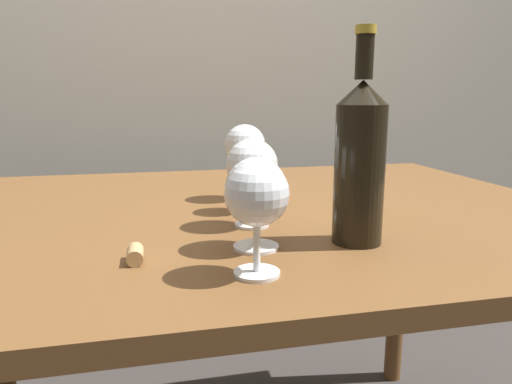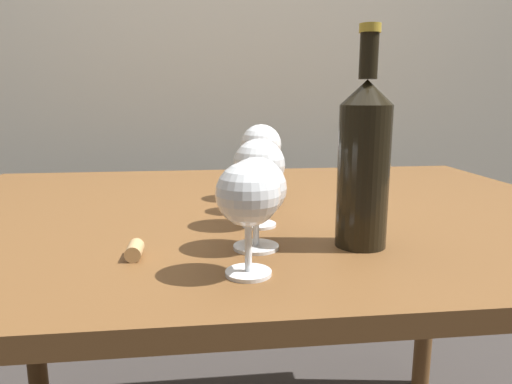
{
  "view_description": "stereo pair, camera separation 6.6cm",
  "coord_description": "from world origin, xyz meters",
  "px_view_note": "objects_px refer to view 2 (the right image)",
  "views": [
    {
      "loc": [
        -0.17,
        -0.89,
        0.96
      ],
      "look_at": [
        -0.03,
        -0.26,
        0.83
      ],
      "focal_mm": 32.53,
      "sensor_mm": 36.0,
      "label": 1
    },
    {
      "loc": [
        -0.1,
        -0.9,
        0.96
      ],
      "look_at": [
        -0.03,
        -0.26,
        0.83
      ],
      "focal_mm": 32.53,
      "sensor_mm": 36.0,
      "label": 2
    }
  ],
  "objects_px": {
    "wine_glass_cabernet": "(256,169)",
    "cork": "(135,250)",
    "wine_bottle": "(364,161)",
    "wine_glass_merlot": "(261,146)",
    "wine_glass_amber": "(259,166)",
    "wine_glass_white": "(256,190)",
    "wine_glass_chardonnay": "(248,197)"
  },
  "relations": [
    {
      "from": "wine_glass_white",
      "to": "wine_glass_chardonnay",
      "type": "bearing_deg",
      "value": -102.09
    },
    {
      "from": "wine_glass_cabernet",
      "to": "cork",
      "type": "relative_size",
      "value": 2.96
    },
    {
      "from": "wine_glass_white",
      "to": "wine_bottle",
      "type": "height_order",
      "value": "wine_bottle"
    },
    {
      "from": "wine_bottle",
      "to": "cork",
      "type": "relative_size",
      "value": 7.5
    },
    {
      "from": "wine_glass_cabernet",
      "to": "wine_glass_merlot",
      "type": "bearing_deg",
      "value": 77.86
    },
    {
      "from": "wine_glass_amber",
      "to": "wine_glass_cabernet",
      "type": "bearing_deg",
      "value": 86.16
    },
    {
      "from": "wine_glass_white",
      "to": "cork",
      "type": "height_order",
      "value": "wine_glass_white"
    },
    {
      "from": "wine_glass_white",
      "to": "wine_glass_amber",
      "type": "height_order",
      "value": "wine_glass_amber"
    },
    {
      "from": "wine_glass_cabernet",
      "to": "wine_bottle",
      "type": "relative_size",
      "value": 0.39
    },
    {
      "from": "wine_glass_amber",
      "to": "wine_glass_cabernet",
      "type": "xyz_separation_m",
      "value": [
        0.01,
        0.1,
        -0.02
      ]
    },
    {
      "from": "wine_glass_cabernet",
      "to": "wine_glass_merlot",
      "type": "distance_m",
      "value": 0.12
    },
    {
      "from": "wine_glass_amber",
      "to": "wine_glass_cabernet",
      "type": "relative_size",
      "value": 1.21
    },
    {
      "from": "wine_bottle",
      "to": "wine_glass_white",
      "type": "bearing_deg",
      "value": 178.52
    },
    {
      "from": "wine_glass_amber",
      "to": "wine_bottle",
      "type": "height_order",
      "value": "wine_bottle"
    },
    {
      "from": "wine_glass_amber",
      "to": "wine_glass_chardonnay",
      "type": "bearing_deg",
      "value": -100.53
    },
    {
      "from": "wine_glass_amber",
      "to": "wine_glass_merlot",
      "type": "relative_size",
      "value": 0.93
    },
    {
      "from": "wine_glass_chardonnay",
      "to": "wine_glass_cabernet",
      "type": "xyz_separation_m",
      "value": [
        0.05,
        0.32,
        -0.02
      ]
    },
    {
      "from": "wine_glass_white",
      "to": "wine_glass_merlot",
      "type": "distance_m",
      "value": 0.34
    },
    {
      "from": "wine_glass_chardonnay",
      "to": "cork",
      "type": "relative_size",
      "value": 3.41
    },
    {
      "from": "wine_bottle",
      "to": "cork",
      "type": "xyz_separation_m",
      "value": [
        -0.33,
        -0.02,
        -0.12
      ]
    },
    {
      "from": "wine_glass_white",
      "to": "cork",
      "type": "distance_m",
      "value": 0.19
    },
    {
      "from": "wine_glass_chardonnay",
      "to": "wine_glass_merlot",
      "type": "distance_m",
      "value": 0.44
    },
    {
      "from": "wine_glass_white",
      "to": "wine_glass_amber",
      "type": "distance_m",
      "value": 0.12
    },
    {
      "from": "wine_glass_white",
      "to": "wine_bottle",
      "type": "distance_m",
      "value": 0.16
    },
    {
      "from": "wine_glass_amber",
      "to": "wine_bottle",
      "type": "relative_size",
      "value": 0.48
    },
    {
      "from": "wine_glass_white",
      "to": "wine_glass_cabernet",
      "type": "distance_m",
      "value": 0.22
    },
    {
      "from": "wine_bottle",
      "to": "cork",
      "type": "bearing_deg",
      "value": -177.03
    },
    {
      "from": "wine_glass_chardonnay",
      "to": "cork",
      "type": "distance_m",
      "value": 0.19
    },
    {
      "from": "wine_glass_chardonnay",
      "to": "wine_bottle",
      "type": "xyz_separation_m",
      "value": [
        0.18,
        0.1,
        0.03
      ]
    },
    {
      "from": "wine_glass_chardonnay",
      "to": "wine_bottle",
      "type": "relative_size",
      "value": 0.45
    },
    {
      "from": "wine_glass_white",
      "to": "wine_glass_merlot",
      "type": "relative_size",
      "value": 0.84
    },
    {
      "from": "wine_bottle",
      "to": "wine_glass_merlot",
      "type": "bearing_deg",
      "value": 107.5
    }
  ]
}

